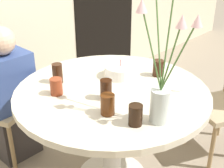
{
  "coord_description": "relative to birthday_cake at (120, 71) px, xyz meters",
  "views": [
    {
      "loc": [
        -1.27,
        -1.2,
        1.62
      ],
      "look_at": [
        0.0,
        0.0,
        0.76
      ],
      "focal_mm": 50.0,
      "sensor_mm": 36.0,
      "label": 1
    }
  ],
  "objects": [
    {
      "name": "side_plate",
      "position": [
        0.14,
        -0.35,
        -0.03
      ],
      "size": [
        0.18,
        0.18,
        0.01
      ],
      "color": "silver",
      "rests_on": "dining_table"
    },
    {
      "name": "drink_glass_1",
      "position": [
        -0.35,
        0.23,
        0.03
      ],
      "size": [
        0.07,
        0.07,
        0.13
      ],
      "color": "#33190C",
      "rests_on": "dining_table"
    },
    {
      "name": "drink_glass_3",
      "position": [
        -0.41,
        -0.28,
        0.02
      ],
      "size": [
        0.08,
        0.08,
        0.12
      ],
      "color": "#51280F",
      "rests_on": "dining_table"
    },
    {
      "name": "drink_glass_0",
      "position": [
        -0.29,
        -0.15,
        0.02
      ],
      "size": [
        0.07,
        0.07,
        0.12
      ],
      "color": "#33190C",
      "rests_on": "dining_table"
    },
    {
      "name": "drink_glass_4",
      "position": [
        -0.39,
        -0.45,
        0.02
      ],
      "size": [
        0.07,
        0.07,
        0.11
      ],
      "color": "black",
      "rests_on": "dining_table"
    },
    {
      "name": "flower_vase",
      "position": [
        -0.27,
        -0.52,
        0.21
      ],
      "size": [
        0.18,
        0.34,
        0.71
      ],
      "color": "silver",
      "rests_on": "dining_table"
    },
    {
      "name": "person_woman",
      "position": [
        -0.5,
        0.65,
        -0.27
      ],
      "size": [
        0.34,
        0.24,
        1.05
      ],
      "color": "#383333",
      "rests_on": "ground_plane"
    },
    {
      "name": "dining_table",
      "position": [
        -0.18,
        -0.1,
        -0.17
      ],
      "size": [
        1.23,
        1.23,
        0.72
      ],
      "color": "beige",
      "rests_on": "ground_plane"
    },
    {
      "name": "drink_glass_2",
      "position": [
        0.19,
        -0.18,
        0.02
      ],
      "size": [
        0.07,
        0.07,
        0.11
      ],
      "color": "#33190C",
      "rests_on": "dining_table"
    },
    {
      "name": "drink_glass_5",
      "position": [
        -0.46,
        0.11,
        0.01
      ],
      "size": [
        0.08,
        0.08,
        0.1
      ],
      "color": "maroon",
      "rests_on": "dining_table"
    },
    {
      "name": "birthday_cake",
      "position": [
        0.0,
        0.0,
        0.0
      ],
      "size": [
        0.21,
        0.21,
        0.12
      ],
      "color": "white",
      "rests_on": "dining_table"
    }
  ]
}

